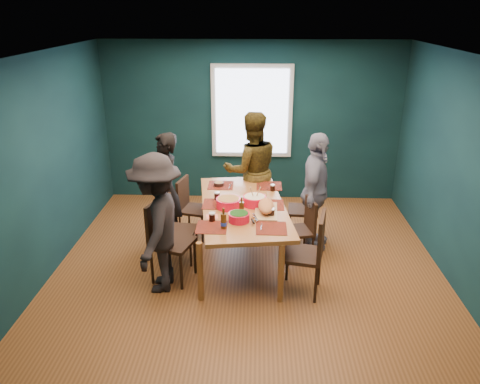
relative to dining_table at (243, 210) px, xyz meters
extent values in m
cube|color=brown|center=(0.07, -0.28, -0.73)|extent=(5.00, 5.00, 0.01)
cube|color=white|center=(0.07, -0.28, 1.98)|extent=(5.00, 5.00, 0.01)
cube|color=#103436|center=(-2.43, -0.28, 0.63)|extent=(0.01, 5.00, 2.70)
cube|color=#103436|center=(2.57, -0.28, 0.63)|extent=(0.01, 5.00, 2.70)
cube|color=#103436|center=(0.07, 2.22, 0.63)|extent=(5.00, 0.01, 2.70)
cube|color=#103436|center=(0.07, -2.78, 0.63)|extent=(5.00, 0.01, 2.70)
cube|color=beige|center=(0.07, 2.19, 0.83)|extent=(1.35, 0.06, 1.55)
cube|color=#965B2D|center=(0.00, 0.00, 0.05)|extent=(1.32, 2.22, 0.05)
cylinder|color=#965B2D|center=(-0.46, -0.96, -0.35)|extent=(0.07, 0.07, 0.74)
cylinder|color=#965B2D|center=(0.46, -0.96, -0.35)|extent=(0.07, 0.07, 0.74)
cylinder|color=#965B2D|center=(-0.46, 0.96, -0.35)|extent=(0.07, 0.07, 0.74)
cylinder|color=#965B2D|center=(0.46, 0.96, -0.35)|extent=(0.07, 0.07, 0.74)
cube|color=black|center=(-0.73, 0.64, -0.29)|extent=(0.49, 0.49, 0.04)
cube|color=black|center=(-0.90, 0.69, -0.05)|extent=(0.13, 0.40, 0.44)
cylinder|color=black|center=(-0.93, 0.52, -0.52)|extent=(0.03, 0.03, 0.41)
cylinder|color=black|center=(-0.60, 0.43, -0.52)|extent=(0.03, 0.03, 0.41)
cylinder|color=black|center=(-0.85, 0.85, -0.52)|extent=(0.03, 0.03, 0.41)
cylinder|color=black|center=(-0.52, 0.77, -0.52)|extent=(0.03, 0.03, 0.41)
cube|color=black|center=(-0.83, -0.04, -0.29)|extent=(0.44, 0.44, 0.04)
cube|color=black|center=(-1.01, -0.02, -0.06)|extent=(0.08, 0.40, 0.44)
cylinder|color=black|center=(-1.02, -0.19, -0.52)|extent=(0.03, 0.03, 0.41)
cylinder|color=black|center=(-0.68, -0.23, -0.52)|extent=(0.03, 0.03, 0.41)
cylinder|color=black|center=(-0.98, 0.15, -0.52)|extent=(0.03, 0.03, 0.41)
cylinder|color=black|center=(-0.64, 0.11, -0.52)|extent=(0.03, 0.03, 0.41)
cube|color=black|center=(-0.85, -0.52, -0.23)|extent=(0.58, 0.58, 0.04)
cube|color=black|center=(-1.05, -0.46, 0.05)|extent=(0.18, 0.45, 0.50)
cylinder|color=black|center=(-1.09, -0.65, -0.49)|extent=(0.04, 0.04, 0.47)
cylinder|color=black|center=(-0.72, -0.77, -0.49)|extent=(0.04, 0.04, 0.47)
cylinder|color=black|center=(-0.98, -0.27, -0.49)|extent=(0.04, 0.04, 0.47)
cylinder|color=black|center=(-0.60, -0.39, -0.49)|extent=(0.04, 0.04, 0.47)
cube|color=black|center=(0.84, 0.64, -0.27)|extent=(0.45, 0.45, 0.04)
cube|color=black|center=(1.03, 0.62, -0.02)|extent=(0.08, 0.42, 0.46)
cylinder|color=black|center=(0.65, 0.48, -0.51)|extent=(0.03, 0.03, 0.43)
cylinder|color=black|center=(1.00, 0.44, -0.51)|extent=(0.03, 0.03, 0.43)
cylinder|color=black|center=(0.68, 0.83, -0.51)|extent=(0.03, 0.03, 0.43)
cylinder|color=black|center=(1.04, 0.80, -0.51)|extent=(0.03, 0.03, 0.43)
cube|color=black|center=(0.72, 0.04, -0.31)|extent=(0.46, 0.46, 0.04)
cube|color=black|center=(0.89, 0.08, -0.08)|extent=(0.13, 0.38, 0.42)
cylinder|color=black|center=(0.60, -0.16, -0.53)|extent=(0.03, 0.03, 0.39)
cylinder|color=black|center=(0.92, -0.08, -0.53)|extent=(0.03, 0.03, 0.39)
cylinder|color=black|center=(0.52, 0.16, -0.53)|extent=(0.03, 0.03, 0.39)
cylinder|color=black|center=(0.84, 0.24, -0.53)|extent=(0.03, 0.03, 0.39)
cube|color=black|center=(0.71, -0.74, -0.23)|extent=(0.55, 0.55, 0.04)
cube|color=black|center=(0.91, -0.79, 0.05)|extent=(0.14, 0.46, 0.50)
cylinder|color=black|center=(0.47, -0.89, -0.49)|extent=(0.04, 0.04, 0.47)
cylinder|color=black|center=(0.86, -0.98, -0.49)|extent=(0.04, 0.04, 0.47)
cylinder|color=black|center=(0.56, -0.51, -0.49)|extent=(0.04, 0.04, 0.47)
cylinder|color=black|center=(0.94, -0.59, -0.49)|extent=(0.04, 0.04, 0.47)
imported|color=black|center=(-1.08, 0.42, 0.09)|extent=(0.55, 0.68, 1.63)
imported|color=black|center=(0.09, 1.10, 0.17)|extent=(1.00, 0.86, 1.78)
imported|color=silver|center=(0.97, 0.41, 0.10)|extent=(0.62, 1.04, 1.65)
imported|color=black|center=(-0.98, -0.71, 0.12)|extent=(0.66, 1.11, 1.69)
cylinder|color=red|center=(-0.19, -0.10, 0.14)|extent=(0.31, 0.31, 0.12)
cylinder|color=#569034|center=(-0.19, -0.10, 0.19)|extent=(0.27, 0.27, 0.02)
cylinder|color=red|center=(0.14, 0.00, 0.13)|extent=(0.30, 0.30, 0.12)
cylinder|color=beige|center=(0.14, 0.00, 0.19)|extent=(0.26, 0.26, 0.02)
cylinder|color=tan|center=(0.18, 0.00, 0.23)|extent=(0.09, 0.16, 0.24)
cylinder|color=tan|center=(0.11, 0.00, 0.23)|extent=(0.07, 0.17, 0.24)
cylinder|color=red|center=(-0.04, -0.50, 0.13)|extent=(0.25, 0.25, 0.11)
cylinder|color=#174511|center=(-0.04, -0.50, 0.18)|extent=(0.22, 0.22, 0.02)
cube|color=tan|center=(0.29, -0.23, 0.09)|extent=(0.29, 0.56, 0.02)
ellipsoid|color=#C37946|center=(0.29, -0.23, 0.16)|extent=(0.21, 0.44, 0.13)
cube|color=silver|center=(0.16, -0.45, 0.11)|extent=(0.08, 0.22, 0.00)
cylinder|color=black|center=(0.13, -0.57, 0.11)|extent=(0.05, 0.12, 0.02)
sphere|color=#225E15|center=(0.29, -0.35, 0.17)|extent=(0.04, 0.04, 0.04)
sphere|color=#225E15|center=(0.29, -0.23, 0.17)|extent=(0.04, 0.04, 0.04)
sphere|color=#225E15|center=(0.29, -0.11, 0.17)|extent=(0.04, 0.04, 0.04)
cylinder|color=black|center=(-0.37, 0.66, 0.10)|extent=(0.14, 0.14, 0.06)
cylinder|color=#569034|center=(-0.37, 0.66, 0.13)|extent=(0.12, 0.12, 0.01)
cylinder|color=#40250B|center=(-0.20, -0.71, 0.17)|extent=(0.07, 0.07, 0.19)
cylinder|color=#40250B|center=(-0.20, -0.71, 0.30)|extent=(0.03, 0.03, 0.07)
cylinder|color=#1A37B6|center=(-0.20, -0.71, 0.14)|extent=(0.07, 0.07, 0.04)
cylinder|color=#40250B|center=(-0.01, -0.32, 0.16)|extent=(0.06, 0.06, 0.17)
cylinder|color=#40250B|center=(-0.01, -0.32, 0.28)|extent=(0.02, 0.02, 0.07)
cylinder|color=black|center=(-0.36, -0.51, 0.13)|extent=(0.07, 0.07, 0.11)
cylinder|color=silver|center=(-0.36, -0.51, 0.17)|extent=(0.08, 0.08, 0.02)
cylinder|color=black|center=(0.36, -0.35, 0.13)|extent=(0.07, 0.07, 0.10)
cylinder|color=silver|center=(0.36, -0.35, 0.17)|extent=(0.08, 0.08, 0.02)
cylinder|color=black|center=(0.39, 0.50, 0.12)|extent=(0.06, 0.06, 0.09)
cylinder|color=silver|center=(0.39, 0.50, 0.16)|extent=(0.07, 0.07, 0.01)
cylinder|color=black|center=(-0.35, 0.15, 0.13)|extent=(0.08, 0.08, 0.11)
cylinder|color=silver|center=(-0.35, 0.15, 0.18)|extent=(0.08, 0.08, 0.02)
cube|color=#F37766|center=(0.35, 0.03, 0.08)|extent=(0.14, 0.14, 0.00)
cube|color=#F37766|center=(-0.37, -0.39, 0.08)|extent=(0.17, 0.17, 0.00)
cube|color=#F37766|center=(0.34, -0.73, 0.08)|extent=(0.19, 0.19, 0.00)
camera|label=1|loc=(0.17, -5.56, 2.48)|focal=35.00mm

